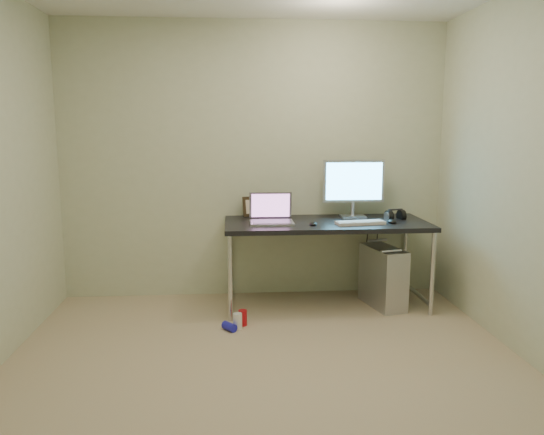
{
  "coord_description": "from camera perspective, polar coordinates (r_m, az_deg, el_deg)",
  "views": [
    {
      "loc": [
        -0.22,
        -3.12,
        1.54
      ],
      "look_at": [
        0.11,
        1.02,
        0.85
      ],
      "focal_mm": 35.0,
      "sensor_mm": 36.0,
      "label": 1
    }
  ],
  "objects": [
    {
      "name": "headphones",
      "position": [
        4.83,
        13.11,
        0.18
      ],
      "size": [
        0.2,
        0.11,
        0.12
      ],
      "rotation": [
        0.0,
        0.0,
        0.26
      ],
      "color": "black",
      "rests_on": "desk"
    },
    {
      "name": "can_white",
      "position": [
        4.21,
        -3.71,
        -11.09
      ],
      "size": [
        0.09,
        0.09,
        0.13
      ],
      "primitive_type": "cylinder",
      "rotation": [
        0.0,
        0.0,
        -0.43
      ],
      "color": "white",
      "rests_on": "ground"
    },
    {
      "name": "can_blue",
      "position": [
        4.2,
        -4.61,
        -11.62
      ],
      "size": [
        0.12,
        0.13,
        0.07
      ],
      "primitive_type": "cylinder",
      "rotation": [
        1.57,
        0.0,
        0.67
      ],
      "color": "#1E1DC1",
      "rests_on": "ground"
    },
    {
      "name": "mouse_right",
      "position": [
        4.65,
        12.78,
        -0.31
      ],
      "size": [
        0.09,
        0.13,
        0.04
      ],
      "primitive_type": "ellipsoid",
      "rotation": [
        0.0,
        0.0,
        -0.07
      ],
      "color": "black",
      "rests_on": "desk"
    },
    {
      "name": "keyboard",
      "position": [
        4.53,
        9.48,
        -0.56
      ],
      "size": [
        0.43,
        0.19,
        0.02
      ],
      "primitive_type": "cube",
      "rotation": [
        0.0,
        0.0,
        0.15
      ],
      "color": "silver",
      "rests_on": "desk"
    },
    {
      "name": "desk",
      "position": [
        4.64,
        5.83,
        -1.3
      ],
      "size": [
        1.75,
        0.77,
        0.75
      ],
      "color": "black",
      "rests_on": "ground"
    },
    {
      "name": "cable_a",
      "position": [
        5.11,
        10.07,
        -3.58
      ],
      "size": [
        0.01,
        0.16,
        0.69
      ],
      "primitive_type": "cylinder",
      "rotation": [
        0.21,
        0.0,
        0.0
      ],
      "color": "black",
      "rests_on": "ground"
    },
    {
      "name": "monitor",
      "position": [
        4.84,
        8.78,
        3.6
      ],
      "size": [
        0.56,
        0.16,
        0.52
      ],
      "rotation": [
        0.0,
        0.0,
        -0.01
      ],
      "color": "silver",
      "rests_on": "desk"
    },
    {
      "name": "mouse_left",
      "position": [
        4.44,
        4.45,
        -0.6
      ],
      "size": [
        0.07,
        0.11,
        0.03
      ],
      "primitive_type": "ellipsoid",
      "rotation": [
        0.0,
        0.0,
        -0.1
      ],
      "color": "black",
      "rests_on": "desk"
    },
    {
      "name": "can_red",
      "position": [
        4.29,
        -3.17,
        -10.71
      ],
      "size": [
        0.09,
        0.09,
        0.13
      ],
      "primitive_type": "cylinder",
      "rotation": [
        0.0,
        0.0,
        -0.29
      ],
      "color": "red",
      "rests_on": "ground"
    },
    {
      "name": "laptop",
      "position": [
        4.53,
        -0.09,
        0.18
      ],
      "size": [
        0.37,
        0.3,
        0.26
      ],
      "rotation": [
        0.0,
        0.0,
        -0.01
      ],
      "color": "silver",
      "rests_on": "desk"
    },
    {
      "name": "tower_computer",
      "position": [
        4.78,
        11.84,
        -6.25
      ],
      "size": [
        0.33,
        0.54,
        0.56
      ],
      "rotation": [
        0.0,
        0.0,
        0.23
      ],
      "color": "silver",
      "rests_on": "ground"
    },
    {
      "name": "webcam",
      "position": [
        4.8,
        0.86,
        1.04
      ],
      "size": [
        0.04,
        0.04,
        0.12
      ],
      "rotation": [
        0.0,
        0.0,
        -0.15
      ],
      "color": "silver",
      "rests_on": "desk"
    },
    {
      "name": "cable_b",
      "position": [
        5.12,
        11.1,
        -3.81
      ],
      "size": [
        0.02,
        0.11,
        0.71
      ],
      "primitive_type": "cylinder",
      "rotation": [
        0.14,
        0.0,
        0.09
      ],
      "color": "black",
      "rests_on": "ground"
    },
    {
      "name": "picture_frame",
      "position": [
        4.87,
        -1.84,
        1.21
      ],
      "size": [
        0.24,
        0.12,
        0.18
      ],
      "primitive_type": "cube",
      "rotation": [
        -0.21,
        0.0,
        0.24
      ],
      "color": "black",
      "rests_on": "desk"
    },
    {
      "name": "wall_back",
      "position": [
        4.88,
        -1.92,
        6.05
      ],
      "size": [
        3.5,
        0.02,
        2.5
      ],
      "primitive_type": "cube",
      "color": "beige",
      "rests_on": "ground"
    },
    {
      "name": "floor",
      "position": [
        3.48,
        -0.43,
        -16.8
      ],
      "size": [
        3.5,
        3.5,
        0.0
      ],
      "primitive_type": "plane",
      "color": "tan",
      "rests_on": "ground"
    }
  ]
}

